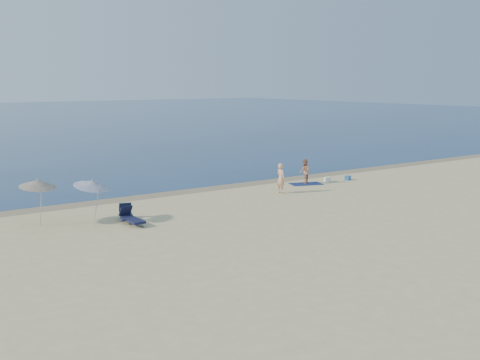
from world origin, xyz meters
The scene contains 10 objects.
wet_sand_strip centered at (0.00, 19.40, 0.00)m, with size 240.00×1.60×0.00m, color #847254.
person_left centered at (1.55, 15.64, 0.89)m, with size 0.65×0.43×1.79m, color tan.
person_right centered at (4.84, 17.26, 0.80)m, with size 0.78×0.61×1.61m, color #B2785E.
beach_towel centered at (4.87, 17.13, 0.02)m, with size 2.01×1.12×0.03m, color #0F1C4E.
white_bag centered at (6.66, 17.03, 0.15)m, with size 0.36×0.31×0.31m, color white.
blue_cooler centered at (8.21, 16.71, 0.14)m, with size 0.41×0.29×0.29m, color #1E55A4.
umbrella_near centered at (-10.35, 14.85, 1.86)m, with size 2.24×2.25×2.23m.
umbrella_far centered at (-12.50, 15.95, 1.93)m, with size 1.94×1.96×2.25m.
lounger_left centered at (-8.89, 14.42, 0.28)m, with size 1.12×1.84×0.77m.
lounger_right centered at (-9.00, 13.63, 0.29)m, with size 0.60×1.78×0.78m.
Camera 1 is at (-20.68, -11.28, 6.54)m, focal length 45.00 mm.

